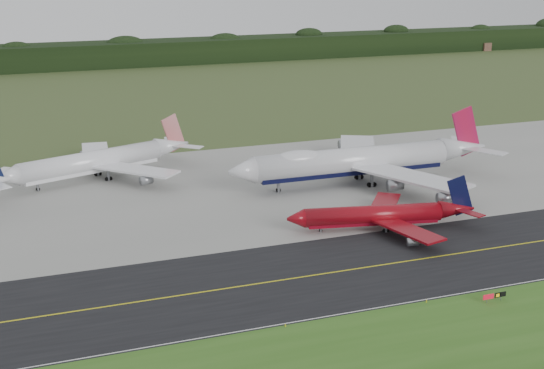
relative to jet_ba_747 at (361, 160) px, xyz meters
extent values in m
plane|color=#3F4D24|center=(-19.09, -44.09, -6.02)|extent=(600.00, 600.00, 0.00)
cube|color=#305C1B|center=(-19.09, -79.09, -6.01)|extent=(400.00, 30.00, 0.01)
cube|color=black|center=(-19.09, -48.09, -6.01)|extent=(400.00, 32.00, 0.02)
cube|color=gray|center=(-19.09, 6.91, -6.01)|extent=(400.00, 78.00, 0.01)
cube|color=gold|center=(-19.09, -48.09, -5.99)|extent=(400.00, 0.40, 0.00)
cube|color=silver|center=(-19.09, -63.59, -5.99)|extent=(400.00, 0.25, 0.00)
cube|color=black|center=(-19.09, 230.91, -0.02)|extent=(700.00, 24.00, 12.00)
cylinder|color=silver|center=(-2.54, 0.01, 0.19)|extent=(50.48, 6.61, 6.41)
cube|color=black|center=(-2.54, 0.01, -1.89)|extent=(47.95, 5.00, 2.24)
cone|color=silver|center=(-30.92, 0.13, 0.19)|extent=(6.33, 6.43, 6.41)
cone|color=silver|center=(29.35, -0.12, 0.67)|extent=(13.34, 6.46, 6.41)
ellipsoid|color=silver|center=(-16.66, 0.07, 1.95)|extent=(13.09, 5.50, 4.08)
cube|color=silver|center=(6.16, -14.30, -0.93)|extent=(20.23, 29.74, 0.55)
cube|color=silver|center=(6.28, 14.25, -0.93)|extent=(20.41, 29.71, 0.55)
cube|color=#AE133A|center=(30.06, -0.12, 5.02)|extent=(9.21, 0.55, 13.28)
cylinder|color=gray|center=(2.23, -13.66, -2.68)|extent=(3.51, 2.71, 2.69)
cylinder|color=gray|center=(2.34, 13.65, -2.68)|extent=(3.51, 2.71, 2.69)
cylinder|color=gray|center=(7.97, -26.10, -2.68)|extent=(3.51, 2.71, 2.69)
cylinder|color=gray|center=(8.18, 26.04, -2.68)|extent=(3.51, 2.71, 2.69)
cylinder|color=black|center=(-21.71, 0.09, -5.44)|extent=(1.16, 0.52, 1.15)
cylinder|color=slate|center=(1.49, -3.53, -3.88)|extent=(0.90, 0.90, 4.28)
cylinder|color=black|center=(1.49, -3.53, -5.44)|extent=(1.16, 0.58, 1.15)
cylinder|color=slate|center=(1.51, 3.52, -3.88)|extent=(0.90, 0.90, 4.28)
cylinder|color=black|center=(1.51, 3.52, -5.44)|extent=(1.16, 0.58, 1.15)
cylinder|color=maroon|center=(-12.20, -30.40, -2.83)|extent=(29.08, 9.45, 3.91)
cube|color=maroon|center=(-12.20, -30.40, -4.10)|extent=(27.48, 8.21, 1.37)
cone|color=maroon|center=(-28.13, -27.24, -2.83)|extent=(4.30, 4.54, 3.91)
cone|color=maroon|center=(5.70, -33.94, -2.54)|extent=(8.23, 5.32, 3.91)
cube|color=maroon|center=(-8.90, -39.25, -3.51)|extent=(8.90, 16.86, 0.44)
cube|color=maroon|center=(-5.78, -23.47, -3.51)|extent=(13.71, 16.06, 0.44)
cube|color=black|center=(6.24, -34.05, 0.41)|extent=(6.11, 1.51, 8.89)
cylinder|color=gray|center=(-9.94, -42.96, -4.58)|extent=(2.41, 2.02, 1.64)
cylinder|color=gray|center=(-5.31, -19.64, -4.58)|extent=(2.41, 2.02, 1.64)
cylinder|color=black|center=(-22.96, -28.26, -5.67)|extent=(0.75, 0.45, 0.70)
cylinder|color=slate|center=(-10.35, -32.95, -5.01)|extent=(0.64, 0.64, 2.02)
cylinder|color=black|center=(-10.35, -32.95, -5.67)|extent=(0.76, 0.48, 0.70)
cylinder|color=slate|center=(-9.51, -28.74, -5.01)|extent=(0.64, 0.64, 2.02)
cylinder|color=black|center=(-9.51, -28.74, -5.67)|extent=(0.76, 0.48, 0.70)
cylinder|color=white|center=(-62.43, 25.88, -1.12)|extent=(37.45, 17.56, 5.26)
cube|color=white|center=(-62.43, 25.88, -2.83)|extent=(35.23, 15.69, 1.84)
cone|color=white|center=(-82.51, 18.79, -1.12)|extent=(6.21, 6.53, 5.26)
cone|color=white|center=(-39.87, 33.85, -0.73)|extent=(11.17, 8.28, 5.26)
cube|color=white|center=(-52.57, 17.87, -2.04)|extent=(20.06, 20.27, 0.47)
cube|color=white|center=(-59.79, 38.31, -2.04)|extent=(8.90, 22.25, 0.47)
cube|color=#B70D0F|center=(-39.32, 34.04, 2.69)|extent=(6.98, 2.81, 10.45)
cylinder|color=gray|center=(-51.14, 12.87, -3.48)|extent=(3.44, 3.04, 2.21)
cylinder|color=gray|center=(-61.81, 43.10, -3.48)|extent=(3.44, 3.04, 2.21)
cylinder|color=black|center=(-76.00, 21.09, -5.54)|extent=(1.03, 0.72, 0.95)
cylinder|color=slate|center=(-58.61, 24.16, -4.36)|extent=(0.94, 0.94, 3.32)
cylinder|color=black|center=(-58.61, 24.16, -5.54)|extent=(1.05, 0.76, 0.95)
cylinder|color=slate|center=(-60.54, 29.62, -4.36)|extent=(0.94, 0.94, 3.32)
cylinder|color=black|center=(-60.54, 29.62, -5.54)|extent=(1.05, 0.76, 0.95)
cylinder|color=slate|center=(-10.60, -68.11, -5.70)|extent=(0.11, 0.11, 0.64)
cylinder|color=slate|center=(-7.84, -68.07, -5.70)|extent=(0.11, 0.11, 0.64)
cube|color=#B00D20|center=(-10.32, -68.10, -4.96)|extent=(2.02, 0.19, 0.83)
cube|color=black|center=(-8.58, -68.08, -4.96)|extent=(0.92, 0.18, 0.83)
cube|color=black|center=(-7.47, -68.06, -4.96)|extent=(1.11, 0.18, 0.83)
cylinder|color=yellow|center=(-44.70, -64.59, -5.77)|extent=(0.16, 0.16, 0.50)
cylinder|color=yellow|center=(-19.83, -64.59, -5.77)|extent=(0.16, 0.16, 0.50)
camera|label=1|loc=(-82.53, -162.43, 48.86)|focal=50.00mm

